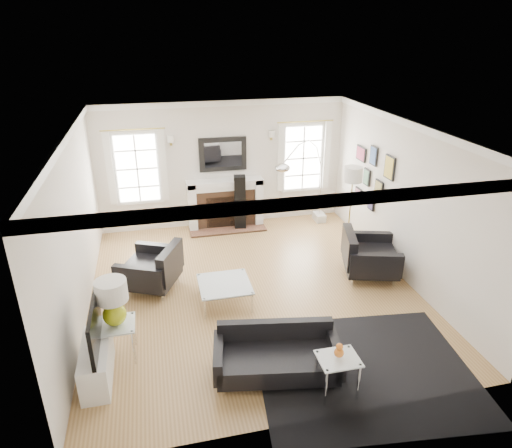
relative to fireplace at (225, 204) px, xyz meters
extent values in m
plane|color=olive|center=(0.00, -2.79, -0.54)|extent=(6.00, 6.00, 0.00)
cube|color=silver|center=(0.00, 0.21, 0.86)|extent=(5.50, 0.04, 2.80)
cube|color=silver|center=(0.00, -5.79, 0.86)|extent=(5.50, 0.04, 2.80)
cube|color=silver|center=(-2.75, -2.79, 0.86)|extent=(0.04, 6.00, 2.80)
cube|color=silver|center=(2.75, -2.79, 0.86)|extent=(0.04, 6.00, 2.80)
cube|color=white|center=(0.00, -2.79, 2.26)|extent=(5.50, 6.00, 0.02)
cube|color=white|center=(0.00, -2.79, 2.20)|extent=(5.50, 6.00, 0.12)
cube|color=white|center=(-0.75, 0.01, 0.01)|extent=(0.18, 0.38, 1.10)
cube|color=white|center=(0.75, 0.01, 0.01)|extent=(0.18, 0.38, 1.10)
cube|color=white|center=(0.00, 0.01, 0.51)|extent=(1.70, 0.38, 0.12)
cube|color=white|center=(0.00, 0.01, 0.41)|extent=(1.50, 0.34, 0.10)
cube|color=brown|center=(0.00, 0.03, -0.09)|extent=(1.30, 0.30, 0.90)
cube|color=black|center=(0.00, -0.07, -0.16)|extent=(0.90, 0.10, 0.76)
cube|color=brown|center=(0.00, -0.24, -0.52)|extent=(1.70, 0.50, 0.04)
cube|color=black|center=(0.00, 0.17, 1.11)|extent=(1.05, 0.06, 0.75)
cube|color=white|center=(0.00, 0.13, 1.11)|extent=(0.82, 0.02, 0.55)
cube|color=white|center=(-1.85, 0.18, 0.91)|extent=(1.00, 0.05, 1.60)
cube|color=white|center=(-1.85, 0.15, 0.91)|extent=(0.84, 0.02, 1.44)
cube|color=white|center=(-2.40, 0.08, 0.96)|extent=(0.14, 0.05, 1.55)
cube|color=white|center=(-1.30, 0.08, 0.96)|extent=(0.14, 0.05, 1.55)
cube|color=white|center=(1.85, 0.18, 0.91)|extent=(1.00, 0.05, 1.60)
cube|color=white|center=(1.85, 0.15, 0.91)|extent=(0.84, 0.02, 1.44)
cube|color=white|center=(1.30, 0.08, 0.96)|extent=(0.14, 0.05, 1.55)
cube|color=white|center=(2.40, 0.08, 0.96)|extent=(0.14, 0.05, 1.55)
cube|color=black|center=(2.72, -2.19, 1.31)|extent=(0.03, 0.34, 0.44)
cube|color=gold|center=(2.70, -2.19, 1.31)|extent=(0.01, 0.29, 0.39)
cube|color=black|center=(2.72, -1.54, 1.36)|extent=(0.03, 0.28, 0.38)
cube|color=#365795|center=(2.70, -1.54, 1.36)|extent=(0.01, 0.23, 0.33)
cube|color=black|center=(2.72, -0.99, 1.26)|extent=(0.03, 0.40, 0.30)
cube|color=#A93451|center=(2.70, -0.99, 1.26)|extent=(0.01, 0.35, 0.25)
cube|color=black|center=(2.72, -1.89, 0.81)|extent=(0.03, 0.30, 0.30)
cube|color=olive|center=(2.70, -1.89, 0.81)|extent=(0.01, 0.25, 0.25)
cube|color=black|center=(2.72, -1.34, 0.86)|extent=(0.03, 0.26, 0.34)
cube|color=#4D815C|center=(2.70, -1.34, 0.86)|extent=(0.01, 0.21, 0.29)
cube|color=black|center=(2.72, -0.79, 0.81)|extent=(0.03, 0.32, 0.24)
cube|color=#B5AC4D|center=(2.70, -0.79, 0.81)|extent=(0.01, 0.27, 0.19)
cube|color=black|center=(2.72, -1.64, 0.41)|extent=(0.03, 0.24, 0.30)
cube|color=#40376E|center=(2.70, -1.64, 0.41)|extent=(0.01, 0.19, 0.25)
cube|color=black|center=(2.72, -1.04, 0.41)|extent=(0.03, 0.28, 0.22)
cube|color=#97586A|center=(2.70, -1.04, 0.41)|extent=(0.01, 0.23, 0.17)
cube|color=white|center=(-2.45, -4.49, -0.29)|extent=(0.35, 1.00, 0.50)
cube|color=black|center=(-2.40, -4.49, 0.26)|extent=(0.05, 1.00, 0.58)
cube|color=black|center=(1.01, -5.14, -0.54)|extent=(3.06, 2.65, 0.01)
cube|color=black|center=(-0.17, -4.98, -0.30)|extent=(1.65, 0.98, 0.26)
cube|color=black|center=(-0.11, -4.66, -0.11)|extent=(1.55, 0.38, 0.43)
cube|color=black|center=(-0.92, -4.86, -0.20)|extent=(0.24, 0.74, 0.33)
cube|color=black|center=(0.58, -5.11, -0.20)|extent=(0.24, 0.74, 0.33)
cube|color=black|center=(-1.73, -2.35, -0.24)|extent=(1.15, 1.15, 0.33)
cube|color=black|center=(-1.37, -2.51, 0.00)|extent=(0.50, 0.85, 0.54)
cube|color=black|center=(-1.55, -1.95, -0.11)|extent=(0.84, 0.48, 0.41)
cube|color=black|center=(-1.91, -2.74, -0.11)|extent=(0.84, 0.48, 0.41)
cube|color=black|center=(2.20, -2.82, -0.22)|extent=(1.12, 1.12, 0.34)
cube|color=black|center=(1.81, -2.71, 0.02)|extent=(0.40, 0.92, 0.57)
cube|color=black|center=(2.08, -3.26, -0.09)|extent=(0.91, 0.38, 0.43)
cube|color=black|center=(2.32, -2.38, -0.09)|extent=(0.91, 0.38, 0.43)
cube|color=silver|center=(-0.55, -3.12, -0.18)|extent=(0.84, 0.84, 0.02)
cylinder|color=silver|center=(-0.92, -3.49, -0.36)|extent=(0.04, 0.04, 0.37)
cylinder|color=silver|center=(-0.17, -3.49, -0.36)|extent=(0.04, 0.04, 0.37)
cylinder|color=silver|center=(-0.92, -2.74, -0.36)|extent=(0.04, 0.04, 0.37)
cylinder|color=silver|center=(-0.17, -2.74, -0.36)|extent=(0.04, 0.04, 0.37)
cube|color=silver|center=(-2.19, -4.11, -0.01)|extent=(0.50, 0.50, 0.02)
cylinder|color=silver|center=(-2.40, -4.32, -0.27)|extent=(0.04, 0.04, 0.55)
cylinder|color=silver|center=(-1.98, -4.32, -0.27)|extent=(0.04, 0.04, 0.55)
cylinder|color=silver|center=(-2.40, -3.90, -0.27)|extent=(0.04, 0.04, 0.55)
cylinder|color=silver|center=(-1.98, -3.90, -0.27)|extent=(0.04, 0.04, 0.55)
cube|color=silver|center=(0.47, -5.44, 0.00)|extent=(0.50, 0.42, 0.02)
cylinder|color=silver|center=(0.26, -5.61, -0.27)|extent=(0.04, 0.04, 0.55)
cylinder|color=silver|center=(0.68, -5.61, -0.27)|extent=(0.04, 0.04, 0.55)
cylinder|color=silver|center=(0.26, -5.27, -0.27)|extent=(0.04, 0.04, 0.55)
cylinder|color=silver|center=(0.68, -5.27, -0.27)|extent=(0.04, 0.04, 0.55)
sphere|color=#BACB19|center=(-2.19, -4.11, 0.16)|extent=(0.31, 0.31, 0.31)
cylinder|color=#BACB19|center=(-2.19, -4.11, 0.32)|extent=(0.04, 0.04, 0.13)
cylinder|color=white|center=(-2.19, -4.11, 0.53)|extent=(0.42, 0.42, 0.29)
sphere|color=#CC641A|center=(0.47, -5.44, 0.09)|extent=(0.12, 0.12, 0.12)
sphere|color=#CC641A|center=(0.47, -5.44, 0.18)|extent=(0.09, 0.09, 0.09)
cube|color=silver|center=(2.20, -0.18, -0.45)|extent=(0.22, 0.36, 0.18)
ellipsoid|color=silver|center=(0.95, -1.25, 1.15)|extent=(0.30, 0.30, 0.18)
cylinder|color=gold|center=(2.20, -1.79, -0.53)|extent=(0.23, 0.23, 0.03)
cylinder|color=gold|center=(2.20, -1.79, 0.25)|extent=(0.03, 0.03, 1.58)
cylinder|color=white|center=(2.20, -1.79, 1.09)|extent=(0.36, 0.36, 0.29)
cube|color=black|center=(0.30, -0.19, 0.08)|extent=(0.28, 0.28, 1.24)
camera|label=1|loc=(-1.50, -9.50, 3.72)|focal=32.00mm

